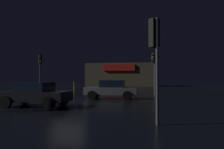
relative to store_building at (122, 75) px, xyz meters
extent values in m
plane|color=black|center=(0.53, -32.24, -2.35)|extent=(120.00, 120.00, 0.00)
cube|color=brown|center=(0.00, 0.02, -0.01)|extent=(14.05, 7.00, 4.69)
cube|color=red|center=(0.00, -3.64, 1.40)|extent=(6.23, 0.24, 1.28)
cylinder|color=#595B60|center=(-5.08, -25.70, -0.28)|extent=(0.11, 0.11, 4.13)
cube|color=black|center=(-4.98, -25.82, 1.32)|extent=(0.41, 0.41, 0.94)
sphere|color=black|center=(-4.88, -25.94, 1.60)|extent=(0.20, 0.20, 0.20)
sphere|color=black|center=(-4.88, -25.94, 1.32)|extent=(0.20, 0.20, 0.20)
sphere|color=#19D13F|center=(-4.88, -25.94, 1.04)|extent=(0.20, 0.20, 0.20)
cylinder|color=#595B60|center=(6.68, -25.33, -0.32)|extent=(0.16, 0.16, 4.06)
cube|color=black|center=(6.58, -25.45, 1.26)|extent=(0.41, 0.41, 0.90)
sphere|color=black|center=(6.47, -25.57, 1.53)|extent=(0.20, 0.20, 0.20)
sphere|color=orange|center=(6.47, -25.57, 1.26)|extent=(0.20, 0.20, 0.20)
sphere|color=black|center=(6.47, -25.57, 0.99)|extent=(0.20, 0.20, 0.20)
cylinder|color=#595B60|center=(6.62, -39.19, -0.42)|extent=(0.11, 0.11, 3.86)
cube|color=black|center=(6.52, -39.07, 0.98)|extent=(0.41, 0.41, 1.05)
sphere|color=red|center=(6.41, -38.95, 1.30)|extent=(0.20, 0.20, 0.20)
sphere|color=black|center=(6.41, -38.95, 0.98)|extent=(0.20, 0.20, 0.20)
sphere|color=black|center=(6.41, -38.95, 0.67)|extent=(0.20, 0.20, 0.20)
cube|color=black|center=(-0.27, -35.25, -1.72)|extent=(3.97, 1.93, 0.57)
cube|color=black|center=(-0.32, -35.25, -1.17)|extent=(1.85, 1.69, 0.52)
cylinder|color=black|center=(-1.59, -36.13, -2.01)|extent=(0.69, 0.24, 0.68)
cylinder|color=black|center=(-1.54, -34.30, -2.01)|extent=(0.69, 0.24, 0.68)
cylinder|color=black|center=(1.01, -36.20, -2.01)|extent=(0.69, 0.24, 0.68)
cylinder|color=black|center=(1.05, -34.36, -2.01)|extent=(0.69, 0.24, 0.68)
cube|color=slate|center=(3.15, -29.52, -1.70)|extent=(4.23, 1.83, 0.59)
cube|color=black|center=(3.28, -29.51, -1.12)|extent=(2.02, 1.57, 0.56)
cylinder|color=black|center=(1.81, -30.40, -2.00)|extent=(0.71, 0.25, 0.70)
cylinder|color=black|center=(1.74, -28.75, -2.00)|extent=(0.71, 0.25, 0.70)
cylinder|color=black|center=(4.56, -30.28, -2.00)|extent=(0.71, 0.25, 0.70)
cylinder|color=black|center=(4.48, -28.63, -2.00)|extent=(0.71, 0.25, 0.70)
cylinder|color=gold|center=(-1.95, -23.96, -1.71)|extent=(0.12, 0.12, 1.28)
camera|label=1|loc=(6.45, -47.46, -0.67)|focal=36.21mm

